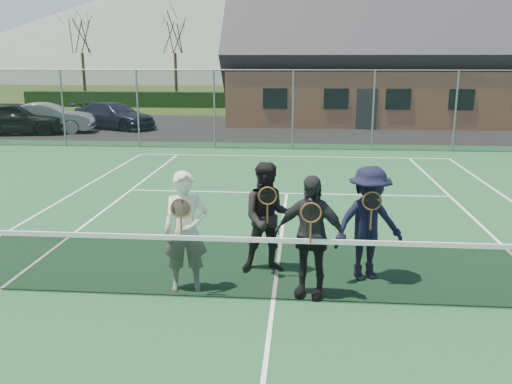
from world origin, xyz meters
TOP-DOWN VIEW (x-y plane):
  - ground at (0.00, 20.00)m, footprint 220.00×220.00m
  - court_surface at (0.00, 0.00)m, footprint 30.00×30.00m
  - tarmac_carpark at (-4.00, 20.00)m, footprint 40.00×12.00m
  - hedge_row at (0.00, 32.00)m, footprint 40.00×1.20m
  - hill_west at (-25.00, 95.00)m, footprint 110.00×110.00m
  - hill_centre at (20.00, 95.00)m, footprint 120.00×120.00m
  - car_a at (-12.86, 16.82)m, footprint 4.79×2.70m
  - car_b at (-11.59, 17.43)m, footprint 4.43×2.24m
  - car_c at (-9.00, 19.27)m, footprint 4.82×3.44m
  - court_markings at (0.00, 0.00)m, footprint 11.03×23.83m
  - tennis_net at (0.00, 0.00)m, footprint 11.68×0.08m
  - perimeter_fence at (0.00, 13.50)m, footprint 30.07×0.07m
  - clubhouse at (4.00, 24.00)m, footprint 15.60×8.20m
  - tree_a at (-16.00, 33.00)m, footprint 3.20×3.20m
  - tree_b at (-9.00, 33.00)m, footprint 3.20×3.20m
  - tree_c at (2.00, 33.00)m, footprint 3.20×3.20m
  - tree_d at (12.00, 33.00)m, footprint 3.20×3.20m
  - player_a at (-1.32, 0.31)m, footprint 0.73×0.56m
  - player_b at (-0.14, 1.13)m, footprint 0.96×0.80m
  - player_c at (0.51, 0.25)m, footprint 1.13×0.70m
  - player_d at (1.41, 0.95)m, footprint 1.33×1.06m

SIDE VIEW (x-z plane):
  - ground at x=0.00m, z-range 0.00..0.00m
  - tarmac_carpark at x=-4.00m, z-range 0.00..0.01m
  - court_surface at x=0.00m, z-range 0.00..0.02m
  - court_markings at x=0.00m, z-range 0.02..0.03m
  - tennis_net at x=0.00m, z-range -0.01..1.09m
  - hedge_row at x=0.00m, z-range 0.00..1.10m
  - car_c at x=-9.00m, z-range 0.00..1.30m
  - car_b at x=-11.59m, z-range 0.00..1.39m
  - car_a at x=-12.86m, z-range 0.00..1.54m
  - player_d at x=1.41m, z-range 0.02..1.82m
  - player_b at x=-0.14m, z-range 0.02..1.82m
  - player_c at x=0.51m, z-range 0.02..1.82m
  - player_a at x=-1.32m, z-range 0.02..1.82m
  - perimeter_fence at x=0.00m, z-range 0.01..3.03m
  - clubhouse at x=4.00m, z-range 0.14..7.84m
  - tree_a at x=-16.00m, z-range 1.91..9.68m
  - tree_b at x=-9.00m, z-range 1.91..9.68m
  - tree_c at x=2.00m, z-range 1.91..9.68m
  - tree_d at x=12.00m, z-range 1.91..9.68m
  - hill_west at x=-25.00m, z-range 0.00..18.00m
  - hill_centre at x=20.00m, z-range 0.00..22.00m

